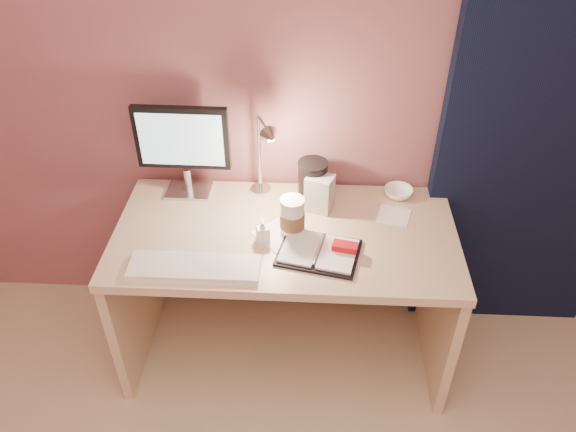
{
  "coord_description": "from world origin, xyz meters",
  "views": [
    {
      "loc": [
        0.1,
        -0.39,
        2.18
      ],
      "look_at": [
        0.01,
        1.33,
        0.85
      ],
      "focal_mm": 35.0,
      "sensor_mm": 36.0,
      "label": 1
    }
  ],
  "objects_px": {
    "desk": "(286,261)",
    "keyboard": "(194,267)",
    "planner": "(321,251)",
    "coffee_cup": "(292,217)",
    "lotion_bottle": "(263,231)",
    "dark_jar": "(312,184)",
    "bowl": "(398,192)",
    "product_box": "(320,193)",
    "monitor": "(183,143)",
    "desk_lamp": "(247,154)"
  },
  "relations": [
    {
      "from": "desk",
      "to": "bowl",
      "type": "xyz_separation_m",
      "value": [
        0.48,
        0.2,
        0.25
      ]
    },
    {
      "from": "keyboard",
      "to": "desk_lamp",
      "type": "height_order",
      "value": "desk_lamp"
    },
    {
      "from": "monitor",
      "to": "coffee_cup",
      "type": "xyz_separation_m",
      "value": [
        0.47,
        -0.26,
        -0.18
      ]
    },
    {
      "from": "desk",
      "to": "keyboard",
      "type": "xyz_separation_m",
      "value": [
        -0.33,
        -0.31,
        0.24
      ]
    },
    {
      "from": "desk",
      "to": "product_box",
      "type": "distance_m",
      "value": 0.35
    },
    {
      "from": "product_box",
      "to": "monitor",
      "type": "bearing_deg",
      "value": -168.8
    },
    {
      "from": "keyboard",
      "to": "bowl",
      "type": "bearing_deg",
      "value": 32.08
    },
    {
      "from": "lotion_bottle",
      "to": "desk_lamp",
      "type": "bearing_deg",
      "value": 107.6
    },
    {
      "from": "desk",
      "to": "coffee_cup",
      "type": "distance_m",
      "value": 0.31
    },
    {
      "from": "monitor",
      "to": "dark_jar",
      "type": "bearing_deg",
      "value": -3.36
    },
    {
      "from": "coffee_cup",
      "to": "lotion_bottle",
      "type": "distance_m",
      "value": 0.13
    },
    {
      "from": "planner",
      "to": "bowl",
      "type": "distance_m",
      "value": 0.53
    },
    {
      "from": "planner",
      "to": "dark_jar",
      "type": "relative_size",
      "value": 1.97
    },
    {
      "from": "coffee_cup",
      "to": "desk_lamp",
      "type": "distance_m",
      "value": 0.32
    },
    {
      "from": "desk_lamp",
      "to": "lotion_bottle",
      "type": "bearing_deg",
      "value": -95.28
    },
    {
      "from": "monitor",
      "to": "planner",
      "type": "distance_m",
      "value": 0.74
    },
    {
      "from": "keyboard",
      "to": "desk",
      "type": "bearing_deg",
      "value": 43.35
    },
    {
      "from": "dark_jar",
      "to": "coffee_cup",
      "type": "bearing_deg",
      "value": -109.22
    },
    {
      "from": "monitor",
      "to": "coffee_cup",
      "type": "height_order",
      "value": "monitor"
    },
    {
      "from": "desk",
      "to": "keyboard",
      "type": "height_order",
      "value": "keyboard"
    },
    {
      "from": "product_box",
      "to": "desk_lamp",
      "type": "distance_m",
      "value": 0.35
    },
    {
      "from": "dark_jar",
      "to": "planner",
      "type": "bearing_deg",
      "value": -83.17
    },
    {
      "from": "bowl",
      "to": "product_box",
      "type": "bearing_deg",
      "value": -162.28
    },
    {
      "from": "desk",
      "to": "bowl",
      "type": "height_order",
      "value": "bowl"
    },
    {
      "from": "monitor",
      "to": "desk_lamp",
      "type": "distance_m",
      "value": 0.29
    },
    {
      "from": "coffee_cup",
      "to": "bowl",
      "type": "distance_m",
      "value": 0.54
    },
    {
      "from": "monitor",
      "to": "bowl",
      "type": "height_order",
      "value": "monitor"
    },
    {
      "from": "lotion_bottle",
      "to": "dark_jar",
      "type": "relative_size",
      "value": 0.62
    },
    {
      "from": "bowl",
      "to": "product_box",
      "type": "xyz_separation_m",
      "value": [
        -0.35,
        -0.11,
        0.06
      ]
    },
    {
      "from": "product_box",
      "to": "desk_lamp",
      "type": "xyz_separation_m",
      "value": [
        -0.3,
        0.03,
        0.17
      ]
    },
    {
      "from": "keyboard",
      "to": "desk_lamp",
      "type": "bearing_deg",
      "value": 68.9
    },
    {
      "from": "keyboard",
      "to": "planner",
      "type": "xyz_separation_m",
      "value": [
        0.47,
        0.11,
        0.0
      ]
    },
    {
      "from": "desk",
      "to": "lotion_bottle",
      "type": "relative_size",
      "value": 12.78
    },
    {
      "from": "keyboard",
      "to": "lotion_bottle",
      "type": "height_order",
      "value": "lotion_bottle"
    },
    {
      "from": "desk_lamp",
      "to": "desk",
      "type": "bearing_deg",
      "value": -57.83
    },
    {
      "from": "monitor",
      "to": "bowl",
      "type": "distance_m",
      "value": 0.96
    },
    {
      "from": "monitor",
      "to": "keyboard",
      "type": "relative_size",
      "value": 0.86
    },
    {
      "from": "keyboard",
      "to": "planner",
      "type": "distance_m",
      "value": 0.49
    },
    {
      "from": "planner",
      "to": "bowl",
      "type": "height_order",
      "value": "planner"
    },
    {
      "from": "bowl",
      "to": "desk",
      "type": "bearing_deg",
      "value": -157.44
    },
    {
      "from": "bowl",
      "to": "lotion_bottle",
      "type": "height_order",
      "value": "lotion_bottle"
    },
    {
      "from": "bowl",
      "to": "monitor",
      "type": "bearing_deg",
      "value": -178.9
    },
    {
      "from": "bowl",
      "to": "desk_lamp",
      "type": "height_order",
      "value": "desk_lamp"
    },
    {
      "from": "planner",
      "to": "coffee_cup",
      "type": "bearing_deg",
      "value": 144.73
    },
    {
      "from": "planner",
      "to": "keyboard",
      "type": "bearing_deg",
      "value": -154.7
    },
    {
      "from": "planner",
      "to": "desk_lamp",
      "type": "bearing_deg",
      "value": 146.64
    },
    {
      "from": "lotion_bottle",
      "to": "desk",
      "type": "bearing_deg",
      "value": 58.77
    },
    {
      "from": "monitor",
      "to": "planner",
      "type": "xyz_separation_m",
      "value": [
        0.59,
        -0.39,
        -0.24
      ]
    },
    {
      "from": "bowl",
      "to": "keyboard",
      "type": "bearing_deg",
      "value": -147.72
    },
    {
      "from": "lotion_bottle",
      "to": "product_box",
      "type": "height_order",
      "value": "product_box"
    }
  ]
}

